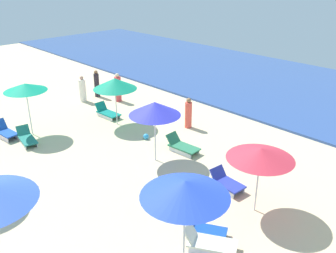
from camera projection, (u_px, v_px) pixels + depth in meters
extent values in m
cube|color=#325195|center=(329.00, 97.00, 22.71)|extent=(60.00, 12.86, 0.12)
cylinder|color=silver|center=(257.00, 185.00, 11.93)|extent=(0.05, 0.05, 1.93)
cone|color=#D93244|center=(261.00, 154.00, 11.47)|extent=(2.13, 2.13, 0.36)
cube|color=silver|center=(223.00, 190.00, 13.22)|extent=(1.03, 0.11, 0.22)
cube|color=silver|center=(233.00, 184.00, 13.55)|extent=(1.03, 0.11, 0.22)
cube|color=#2A3BB2|center=(228.00, 184.00, 13.33)|extent=(1.19, 0.75, 0.06)
cube|color=#2A3BB2|center=(218.00, 173.00, 13.62)|extent=(0.37, 0.65, 0.43)
cylinder|color=silver|center=(29.00, 113.00, 17.40)|extent=(0.05, 0.05, 2.18)
cone|color=#0E986D|center=(25.00, 87.00, 16.90)|extent=(1.95, 1.95, 0.35)
cube|color=silver|center=(2.00, 137.00, 17.21)|extent=(1.09, 0.16, 0.25)
cube|color=silver|center=(12.00, 134.00, 17.56)|extent=(1.09, 0.16, 0.25)
cube|color=blue|center=(7.00, 133.00, 17.32)|extent=(1.27, 0.72, 0.06)
cube|color=blue|center=(0.00, 125.00, 17.55)|extent=(0.39, 0.59, 0.52)
cube|color=silver|center=(22.00, 143.00, 16.73)|extent=(1.21, 0.23, 0.19)
cube|color=silver|center=(33.00, 140.00, 16.99)|extent=(1.21, 0.23, 0.19)
cube|color=#267D71|center=(27.00, 139.00, 16.81)|extent=(1.43, 0.80, 0.06)
cube|color=#267D71|center=(23.00, 130.00, 17.20)|extent=(0.38, 0.60, 0.45)
cylinder|color=silver|center=(155.00, 138.00, 15.08)|extent=(0.05, 0.05, 2.02)
cone|color=#3639D2|center=(155.00, 109.00, 14.56)|extent=(2.07, 2.07, 0.55)
cube|color=silver|center=(180.00, 152.00, 15.90)|extent=(1.22, 0.14, 0.21)
cube|color=silver|center=(188.00, 148.00, 16.29)|extent=(1.22, 0.14, 0.21)
cube|color=#2F8054|center=(184.00, 147.00, 16.04)|extent=(1.40, 0.78, 0.06)
cube|color=#2F8054|center=(173.00, 138.00, 16.34)|extent=(0.42, 0.67, 0.46)
cylinder|color=silver|center=(116.00, 107.00, 18.59)|extent=(0.05, 0.05, 1.88)
cone|color=#139168|center=(115.00, 84.00, 18.11)|extent=(2.15, 2.15, 0.53)
cube|color=silver|center=(105.00, 117.00, 19.61)|extent=(1.23, 0.12, 0.19)
cube|color=silver|center=(113.00, 114.00, 19.98)|extent=(1.23, 0.12, 0.19)
cube|color=#117D74|center=(109.00, 113.00, 19.74)|extent=(1.40, 0.72, 0.06)
cube|color=#117D74|center=(101.00, 106.00, 20.05)|extent=(0.34, 0.62, 0.48)
cylinder|color=silver|center=(184.00, 233.00, 9.56)|extent=(0.05, 0.05, 2.25)
cone|color=blue|center=(185.00, 189.00, 9.03)|extent=(2.25, 2.25, 0.43)
cube|color=silver|center=(214.00, 241.00, 10.77)|extent=(1.09, 0.67, 0.22)
cube|color=silver|center=(212.00, 243.00, 10.48)|extent=(1.51, 1.26, 0.06)
cube|color=silver|center=(190.00, 232.00, 10.53)|extent=(0.58, 0.68, 0.53)
cube|color=silver|center=(205.00, 239.00, 10.85)|extent=(0.92, 0.56, 0.19)
cube|color=silver|center=(208.00, 229.00, 11.28)|extent=(0.92, 0.56, 0.19)
cube|color=#1749A7|center=(207.00, 231.00, 11.01)|extent=(1.29, 1.07, 0.06)
cube|color=#1749A7|center=(190.00, 222.00, 11.07)|extent=(0.54, 0.62, 0.43)
cylinder|color=#DD4347|center=(118.00, 89.00, 21.91)|extent=(0.47, 0.47, 1.48)
sphere|color=beige|center=(117.00, 75.00, 21.57)|extent=(0.23, 0.23, 0.23)
cylinder|color=white|center=(83.00, 90.00, 21.91)|extent=(0.48, 0.48, 1.33)
sphere|color=tan|center=(81.00, 78.00, 21.60)|extent=(0.22, 0.22, 0.22)
cylinder|color=#29242C|center=(97.00, 85.00, 22.68)|extent=(0.32, 0.32, 1.44)
sphere|color=#966541|center=(96.00, 72.00, 22.35)|extent=(0.23, 0.23, 0.23)
cylinder|color=#F75243|center=(188.00, 115.00, 18.34)|extent=(0.42, 0.42, 1.32)
sphere|color=#926A46|center=(189.00, 100.00, 18.04)|extent=(0.24, 0.24, 0.24)
sphere|color=#309FDF|center=(146.00, 136.00, 17.28)|extent=(0.26, 0.26, 0.26)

